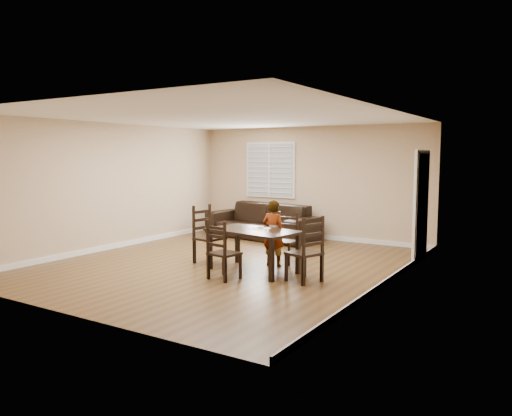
{
  "coord_description": "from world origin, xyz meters",
  "views": [
    {
      "loc": [
        5.29,
        -7.45,
        2.0
      ],
      "look_at": [
        0.22,
        0.66,
        1.0
      ],
      "focal_mm": 35.0,
      "sensor_mm": 36.0,
      "label": 1
    }
  ],
  "objects_px": {
    "chair_far": "(219,253)",
    "chair_right": "(310,253)",
    "chair_near": "(287,240)",
    "child": "(274,233)",
    "chair_left": "(205,236)",
    "donut": "(261,227)",
    "sofa": "(262,221)",
    "dining_table": "(253,235)"
  },
  "relations": [
    {
      "from": "chair_near",
      "to": "child",
      "type": "height_order",
      "value": "child"
    },
    {
      "from": "child",
      "to": "sofa",
      "type": "relative_size",
      "value": 0.42
    },
    {
      "from": "chair_near",
      "to": "child",
      "type": "xyz_separation_m",
      "value": [
        -0.04,
        -0.42,
        0.18
      ]
    },
    {
      "from": "chair_right",
      "to": "donut",
      "type": "relative_size",
      "value": 10.21
    },
    {
      "from": "chair_left",
      "to": "chair_right",
      "type": "distance_m",
      "value": 2.41
    },
    {
      "from": "chair_right",
      "to": "donut",
      "type": "distance_m",
      "value": 1.23
    },
    {
      "from": "chair_far",
      "to": "donut",
      "type": "bearing_deg",
      "value": -91.28
    },
    {
      "from": "child",
      "to": "donut",
      "type": "bearing_deg",
      "value": 82.14
    },
    {
      "from": "dining_table",
      "to": "donut",
      "type": "height_order",
      "value": "donut"
    },
    {
      "from": "chair_left",
      "to": "donut",
      "type": "distance_m",
      "value": 1.27
    },
    {
      "from": "dining_table",
      "to": "chair_right",
      "type": "height_order",
      "value": "chair_right"
    },
    {
      "from": "dining_table",
      "to": "chair_near",
      "type": "bearing_deg",
      "value": 91.36
    },
    {
      "from": "chair_left",
      "to": "child",
      "type": "height_order",
      "value": "child"
    },
    {
      "from": "chair_near",
      "to": "donut",
      "type": "bearing_deg",
      "value": -98.83
    },
    {
      "from": "chair_left",
      "to": "chair_right",
      "type": "bearing_deg",
      "value": -91.6
    },
    {
      "from": "chair_far",
      "to": "chair_left",
      "type": "height_order",
      "value": "chair_left"
    },
    {
      "from": "chair_right",
      "to": "child",
      "type": "bearing_deg",
      "value": -105.86
    },
    {
      "from": "sofa",
      "to": "chair_far",
      "type": "bearing_deg",
      "value": -58.56
    },
    {
      "from": "dining_table",
      "to": "chair_near",
      "type": "relative_size",
      "value": 1.78
    },
    {
      "from": "chair_far",
      "to": "sofa",
      "type": "distance_m",
      "value": 4.23
    },
    {
      "from": "child",
      "to": "donut",
      "type": "height_order",
      "value": "child"
    },
    {
      "from": "chair_right",
      "to": "chair_left",
      "type": "bearing_deg",
      "value": -80.2
    },
    {
      "from": "chair_near",
      "to": "child",
      "type": "relative_size",
      "value": 0.78
    },
    {
      "from": "chair_left",
      "to": "sofa",
      "type": "xyz_separation_m",
      "value": [
        -0.52,
        2.92,
        -0.07
      ]
    },
    {
      "from": "chair_far",
      "to": "chair_right",
      "type": "distance_m",
      "value": 1.45
    },
    {
      "from": "dining_table",
      "to": "chair_right",
      "type": "xyz_separation_m",
      "value": [
        1.18,
        -0.2,
        -0.16
      ]
    },
    {
      "from": "dining_table",
      "to": "child",
      "type": "xyz_separation_m",
      "value": [
        0.09,
        0.56,
        -0.04
      ]
    },
    {
      "from": "sofa",
      "to": "donut",
      "type": "bearing_deg",
      "value": -49.63
    },
    {
      "from": "dining_table",
      "to": "chair_far",
      "type": "relative_size",
      "value": 1.71
    },
    {
      "from": "donut",
      "to": "sofa",
      "type": "xyz_separation_m",
      "value": [
        -1.76,
        2.93,
        -0.34
      ]
    },
    {
      "from": "donut",
      "to": "chair_right",
      "type": "bearing_deg",
      "value": -18.23
    },
    {
      "from": "chair_right",
      "to": "donut",
      "type": "height_order",
      "value": "chair_right"
    },
    {
      "from": "chair_near",
      "to": "sofa",
      "type": "bearing_deg",
      "value": 127.77
    },
    {
      "from": "chair_near",
      "to": "sofa",
      "type": "xyz_separation_m",
      "value": [
        -1.84,
        2.12,
        -0.01
      ]
    },
    {
      "from": "dining_table",
      "to": "chair_right",
      "type": "distance_m",
      "value": 1.21
    },
    {
      "from": "chair_left",
      "to": "donut",
      "type": "bearing_deg",
      "value": -82.83
    },
    {
      "from": "chair_far",
      "to": "chair_right",
      "type": "height_order",
      "value": "chair_right"
    },
    {
      "from": "dining_table",
      "to": "sofa",
      "type": "relative_size",
      "value": 0.58
    },
    {
      "from": "donut",
      "to": "sofa",
      "type": "relative_size",
      "value": 0.04
    },
    {
      "from": "dining_table",
      "to": "chair_left",
      "type": "bearing_deg",
      "value": -179.88
    },
    {
      "from": "chair_far",
      "to": "donut",
      "type": "distance_m",
      "value": 1.06
    },
    {
      "from": "chair_near",
      "to": "chair_left",
      "type": "distance_m",
      "value": 1.55
    }
  ]
}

